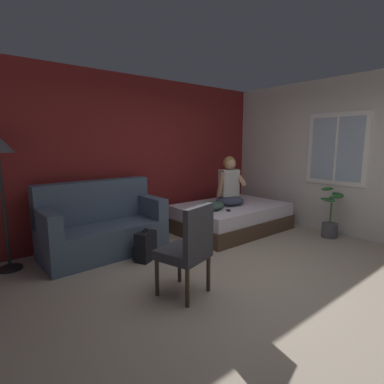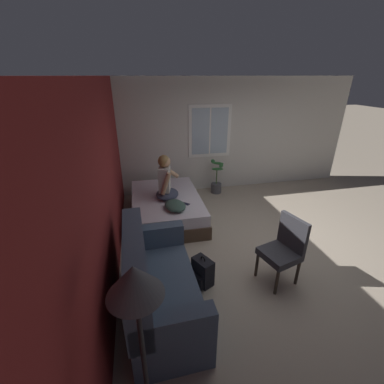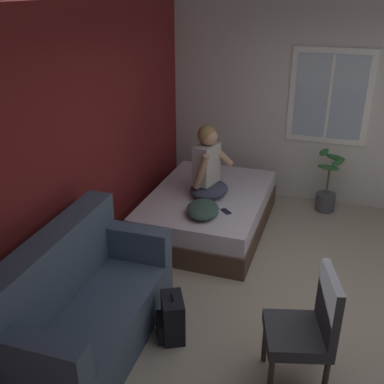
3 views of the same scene
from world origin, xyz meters
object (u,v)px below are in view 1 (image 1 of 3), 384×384
(bed, at_px, (231,217))
(throw_pillow, at_px, (212,206))
(side_chair, at_px, (188,247))
(potted_plant, at_px, (330,220))
(couch, at_px, (102,226))
(cell_phone, at_px, (228,210))
(backpack, at_px, (145,247))
(person_seated, at_px, (229,185))

(bed, bearing_deg, throw_pillow, -169.52)
(side_chair, bearing_deg, potted_plant, 0.26)
(couch, distance_m, cell_phone, 2.02)
(side_chair, xyz_separation_m, backpack, (0.14, 1.12, -0.34))
(person_seated, distance_m, throw_pillow, 0.59)
(cell_phone, bearing_deg, throw_pillow, 168.00)
(cell_phone, height_order, potted_plant, potted_plant)
(bed, bearing_deg, backpack, -172.30)
(potted_plant, bearing_deg, throw_pillow, 140.79)
(bed, relative_size, throw_pillow, 4.16)
(couch, bearing_deg, throw_pillow, -15.82)
(backpack, xyz_separation_m, throw_pillow, (1.40, 0.16, 0.36))
(cell_phone, bearing_deg, potted_plant, 6.58)
(bed, relative_size, side_chair, 2.04)
(backpack, xyz_separation_m, cell_phone, (1.55, -0.06, 0.29))
(couch, xyz_separation_m, throw_pillow, (1.73, -0.49, 0.16))
(couch, height_order, backpack, couch)
(bed, bearing_deg, cell_phone, -141.70)
(person_seated, distance_m, potted_plant, 1.80)
(couch, height_order, side_chair, couch)
(person_seated, bearing_deg, potted_plant, -52.67)
(side_chair, xyz_separation_m, cell_phone, (1.69, 1.06, -0.05))
(throw_pillow, bearing_deg, backpack, -173.45)
(potted_plant, bearing_deg, person_seated, 127.33)
(bed, height_order, cell_phone, cell_phone)
(couch, relative_size, person_seated, 1.97)
(person_seated, xyz_separation_m, throw_pillow, (-0.51, -0.10, -0.29))
(throw_pillow, distance_m, cell_phone, 0.28)
(couch, bearing_deg, side_chair, -83.77)
(backpack, xyz_separation_m, potted_plant, (2.95, -1.11, 0.11))
(bed, xyz_separation_m, person_seated, (-0.06, -0.01, 0.60))
(person_seated, relative_size, cell_phone, 6.08)
(backpack, bearing_deg, throw_pillow, 6.55)
(side_chair, bearing_deg, backpack, 83.02)
(couch, bearing_deg, bed, -9.44)
(bed, relative_size, couch, 1.16)
(couch, distance_m, backpack, 0.76)
(bed, relative_size, potted_plant, 2.35)
(bed, relative_size, cell_phone, 13.87)
(couch, height_order, cell_phone, couch)
(couch, xyz_separation_m, side_chair, (0.19, -1.77, 0.14))
(cell_phone, bearing_deg, person_seated, 85.62)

